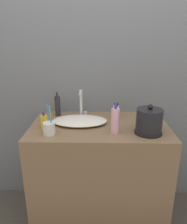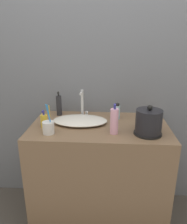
{
  "view_description": "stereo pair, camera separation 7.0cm",
  "coord_description": "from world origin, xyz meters",
  "px_view_note": "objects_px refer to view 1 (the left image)",
  "views": [
    {
      "loc": [
        -0.01,
        -1.21,
        1.46
      ],
      "look_at": [
        -0.04,
        0.29,
        0.94
      ],
      "focal_mm": 35.0,
      "sensor_mm": 36.0,
      "label": 1
    },
    {
      "loc": [
        0.06,
        -1.2,
        1.46
      ],
      "look_at": [
        -0.04,
        0.29,
        0.94
      ],
      "focal_mm": 35.0,
      "sensor_mm": 36.0,
      "label": 2
    }
  ],
  "objects_px": {
    "faucet": "(82,103)",
    "electric_kettle": "(149,122)",
    "shampoo_bottle": "(115,121)",
    "hand_cream_bottle": "(116,111)",
    "toothbrush_cup": "(49,128)",
    "lotion_bottle": "(44,122)",
    "mouthwash_bottle": "(58,106)"
  },
  "relations": [
    {
      "from": "toothbrush_cup",
      "to": "mouthwash_bottle",
      "type": "bearing_deg",
      "value": 90.92
    },
    {
      "from": "toothbrush_cup",
      "to": "mouthwash_bottle",
      "type": "height_order",
      "value": "toothbrush_cup"
    },
    {
      "from": "electric_kettle",
      "to": "mouthwash_bottle",
      "type": "distance_m",
      "value": 0.75
    },
    {
      "from": "lotion_bottle",
      "to": "mouthwash_bottle",
      "type": "relative_size",
      "value": 0.64
    },
    {
      "from": "shampoo_bottle",
      "to": "electric_kettle",
      "type": "bearing_deg",
      "value": 0.91
    },
    {
      "from": "lotion_bottle",
      "to": "hand_cream_bottle",
      "type": "xyz_separation_m",
      "value": [
        0.53,
        0.21,
        0.01
      ]
    },
    {
      "from": "toothbrush_cup",
      "to": "hand_cream_bottle",
      "type": "distance_m",
      "value": 0.56
    },
    {
      "from": "electric_kettle",
      "to": "faucet",
      "type": "bearing_deg",
      "value": 146.33
    },
    {
      "from": "faucet",
      "to": "electric_kettle",
      "type": "distance_m",
      "value": 0.57
    },
    {
      "from": "faucet",
      "to": "lotion_bottle",
      "type": "xyz_separation_m",
      "value": [
        -0.25,
        -0.24,
        -0.07
      ]
    },
    {
      "from": "faucet",
      "to": "electric_kettle",
      "type": "relative_size",
      "value": 1.07
    },
    {
      "from": "hand_cream_bottle",
      "to": "faucet",
      "type": "bearing_deg",
      "value": 172.16
    },
    {
      "from": "electric_kettle",
      "to": "toothbrush_cup",
      "type": "xyz_separation_m",
      "value": [
        -0.67,
        -0.03,
        -0.03
      ]
    },
    {
      "from": "electric_kettle",
      "to": "lotion_bottle",
      "type": "bearing_deg",
      "value": 174.36
    },
    {
      "from": "electric_kettle",
      "to": "shampoo_bottle",
      "type": "bearing_deg",
      "value": -179.09
    },
    {
      "from": "toothbrush_cup",
      "to": "mouthwash_bottle",
      "type": "distance_m",
      "value": 0.37
    },
    {
      "from": "mouthwash_bottle",
      "to": "hand_cream_bottle",
      "type": "height_order",
      "value": "mouthwash_bottle"
    },
    {
      "from": "electric_kettle",
      "to": "mouthwash_bottle",
      "type": "xyz_separation_m",
      "value": [
        -0.67,
        0.33,
        0.0
      ]
    },
    {
      "from": "shampoo_bottle",
      "to": "mouthwash_bottle",
      "type": "relative_size",
      "value": 1.05
    },
    {
      "from": "faucet",
      "to": "electric_kettle",
      "type": "height_order",
      "value": "faucet"
    },
    {
      "from": "electric_kettle",
      "to": "hand_cream_bottle",
      "type": "bearing_deg",
      "value": 125.4
    },
    {
      "from": "mouthwash_bottle",
      "to": "lotion_bottle",
      "type": "bearing_deg",
      "value": -101.5
    },
    {
      "from": "toothbrush_cup",
      "to": "lotion_bottle",
      "type": "xyz_separation_m",
      "value": [
        -0.06,
        0.11,
        0.0
      ]
    },
    {
      "from": "lotion_bottle",
      "to": "hand_cream_bottle",
      "type": "distance_m",
      "value": 0.57
    },
    {
      "from": "faucet",
      "to": "toothbrush_cup",
      "type": "xyz_separation_m",
      "value": [
        -0.19,
        -0.35,
        -0.07
      ]
    },
    {
      "from": "shampoo_bottle",
      "to": "hand_cream_bottle",
      "type": "height_order",
      "value": "shampoo_bottle"
    },
    {
      "from": "toothbrush_cup",
      "to": "lotion_bottle",
      "type": "relative_size",
      "value": 1.67
    },
    {
      "from": "toothbrush_cup",
      "to": "mouthwash_bottle",
      "type": "xyz_separation_m",
      "value": [
        -0.01,
        0.37,
        0.04
      ]
    },
    {
      "from": "hand_cream_bottle",
      "to": "shampoo_bottle",
      "type": "bearing_deg",
      "value": -95.91
    },
    {
      "from": "lotion_bottle",
      "to": "hand_cream_bottle",
      "type": "bearing_deg",
      "value": 21.29
    },
    {
      "from": "toothbrush_cup",
      "to": "lotion_bottle",
      "type": "bearing_deg",
      "value": 119.28
    },
    {
      "from": "shampoo_bottle",
      "to": "mouthwash_bottle",
      "type": "distance_m",
      "value": 0.56
    }
  ]
}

